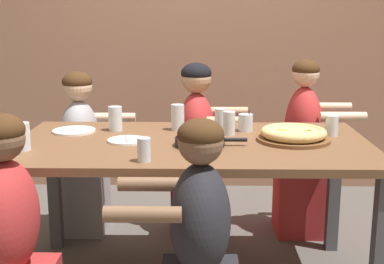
# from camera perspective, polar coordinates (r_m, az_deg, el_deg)

# --- Properties ---
(dining_table) EXTENTS (1.83, 0.99, 0.79)m
(dining_table) POSITION_cam_1_polar(r_m,az_deg,el_deg) (2.78, 0.00, -2.76)
(dining_table) COLOR brown
(dining_table) RESTS_ON ground
(pizza_board_main) EXTENTS (0.38, 0.38, 0.07)m
(pizza_board_main) POSITION_cam_1_polar(r_m,az_deg,el_deg) (2.81, 10.78, -0.26)
(pizza_board_main) COLOR brown
(pizza_board_main) RESTS_ON dining_table
(skillet_bowl) EXTENTS (0.36, 0.25, 0.13)m
(skillet_bowl) POSITION_cam_1_polar(r_m,az_deg,el_deg) (2.66, 0.86, -0.33)
(skillet_bowl) COLOR black
(skillet_bowl) RESTS_ON dining_table
(empty_plate_a) EXTENTS (0.20, 0.20, 0.02)m
(empty_plate_a) POSITION_cam_1_polar(r_m,az_deg,el_deg) (2.77, -6.95, -0.90)
(empty_plate_a) COLOR white
(empty_plate_a) RESTS_ON dining_table
(empty_plate_b) EXTENTS (0.24, 0.24, 0.02)m
(empty_plate_b) POSITION_cam_1_polar(r_m,az_deg,el_deg) (3.04, -12.48, 0.13)
(empty_plate_b) COLOR white
(empty_plate_b) RESTS_ON dining_table
(cocktail_glass_blue) EXTENTS (0.08, 0.08, 0.12)m
(cocktail_glass_blue) POSITION_cam_1_polar(r_m,az_deg,el_deg) (3.00, 5.73, 0.91)
(cocktail_glass_blue) COLOR silver
(cocktail_glass_blue) RESTS_ON dining_table
(drinking_glass_a) EXTENTS (0.08, 0.08, 0.14)m
(drinking_glass_a) POSITION_cam_1_polar(r_m,az_deg,el_deg) (3.02, -8.18, 1.28)
(drinking_glass_a) COLOR silver
(drinking_glass_a) RESTS_ON dining_table
(drinking_glass_b) EXTENTS (0.06, 0.06, 0.11)m
(drinking_glass_b) POSITION_cam_1_polar(r_m,az_deg,el_deg) (2.38, -5.14, -2.07)
(drinking_glass_b) COLOR silver
(drinking_glass_b) RESTS_ON dining_table
(drinking_glass_c) EXTENTS (0.07, 0.07, 0.11)m
(drinking_glass_c) POSITION_cam_1_polar(r_m,az_deg,el_deg) (2.96, 14.66, 0.55)
(drinking_glass_c) COLOR silver
(drinking_glass_c) RESTS_ON dining_table
(drinking_glass_d) EXTENTS (0.07, 0.07, 0.13)m
(drinking_glass_d) POSITION_cam_1_polar(r_m,az_deg,el_deg) (2.98, 3.08, 1.15)
(drinking_glass_d) COLOR silver
(drinking_glass_d) RESTS_ON dining_table
(drinking_glass_e) EXTENTS (0.07, 0.07, 0.14)m
(drinking_glass_e) POSITION_cam_1_polar(r_m,az_deg,el_deg) (2.60, -18.88, -0.96)
(drinking_glass_e) COLOR silver
(drinking_glass_e) RESTS_ON dining_table
(drinking_glass_f) EXTENTS (0.08, 0.08, 0.14)m
(drinking_glass_f) POSITION_cam_1_polar(r_m,az_deg,el_deg) (2.69, -17.70, -0.47)
(drinking_glass_f) COLOR silver
(drinking_glass_f) RESTS_ON dining_table
(drinking_glass_g) EXTENTS (0.07, 0.07, 0.13)m
(drinking_glass_g) POSITION_cam_1_polar(r_m,az_deg,el_deg) (2.90, 3.98, 0.81)
(drinking_glass_g) COLOR silver
(drinking_glass_g) RESTS_ON dining_table
(drinking_glass_h) EXTENTS (0.07, 0.07, 0.15)m
(drinking_glass_h) POSITION_cam_1_polar(r_m,az_deg,el_deg) (3.00, -1.53, 1.46)
(drinking_glass_h) COLOR silver
(drinking_glass_h) RESTS_ON dining_table
(diner_far_center) EXTENTS (0.51, 0.40, 1.13)m
(diner_far_center) POSITION_cam_1_polar(r_m,az_deg,el_deg) (3.51, 0.50, -2.58)
(diner_far_center) COLOR #B22D2D
(diner_far_center) RESTS_ON ground
(diner_near_center) EXTENTS (0.51, 0.40, 1.05)m
(diner_near_center) POSITION_cam_1_polar(r_m,az_deg,el_deg) (2.19, 0.77, -13.61)
(diner_near_center) COLOR #232328
(diner_near_center) RESTS_ON ground
(diner_far_left) EXTENTS (0.51, 0.40, 1.07)m
(diner_far_left) POSITION_cam_1_polar(r_m,az_deg,el_deg) (3.61, -11.70, -2.91)
(diner_far_left) COLOR #99999E
(diner_far_left) RESTS_ON ground
(diner_near_left) EXTENTS (0.51, 0.40, 1.07)m
(diner_near_left) POSITION_cam_1_polar(r_m,az_deg,el_deg) (2.31, -18.91, -12.50)
(diner_near_left) COLOR #B22D2D
(diner_near_left) RESTS_ON ground
(diner_far_right) EXTENTS (0.51, 0.40, 1.15)m
(diner_far_right) POSITION_cam_1_polar(r_m,az_deg,el_deg) (3.57, 11.71, -2.58)
(diner_far_right) COLOR #B22D2D
(diner_far_right) RESTS_ON ground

